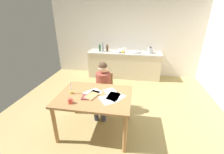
# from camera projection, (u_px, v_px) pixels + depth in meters

# --- Properties ---
(ground_plane) EXTENTS (5.20, 5.20, 0.04)m
(ground_plane) POSITION_uv_depth(u_px,v_px,m) (114.00, 114.00, 3.51)
(ground_plane) COLOR tan
(wall_back) EXTENTS (5.20, 0.12, 2.60)m
(wall_back) POSITION_uv_depth(u_px,v_px,m) (126.00, 38.00, 5.34)
(wall_back) COLOR silver
(wall_back) RESTS_ON ground
(kitchen_counter) EXTENTS (2.49, 0.64, 0.90)m
(kitchen_counter) POSITION_uv_depth(u_px,v_px,m) (124.00, 65.00, 5.35)
(kitchen_counter) COLOR beige
(kitchen_counter) RESTS_ON ground
(dining_table) EXTENTS (1.32, 0.99, 0.77)m
(dining_table) POSITION_uv_depth(u_px,v_px,m) (95.00, 100.00, 2.77)
(dining_table) COLOR #9E7042
(dining_table) RESTS_ON ground
(chair_at_table) EXTENTS (0.40, 0.40, 0.87)m
(chair_at_table) POSITION_uv_depth(u_px,v_px,m) (104.00, 90.00, 3.51)
(chair_at_table) COLOR #9E7042
(chair_at_table) RESTS_ON ground
(person_seated) EXTENTS (0.32, 0.59, 1.19)m
(person_seated) POSITION_uv_depth(u_px,v_px,m) (103.00, 86.00, 3.30)
(person_seated) COLOR brown
(person_seated) RESTS_ON ground
(coffee_mug) EXTENTS (0.11, 0.07, 0.09)m
(coffee_mug) POSITION_uv_depth(u_px,v_px,m) (70.00, 101.00, 2.47)
(coffee_mug) COLOR #D84C3F
(coffee_mug) RESTS_ON dining_table
(candlestick) EXTENTS (0.06, 0.06, 0.23)m
(candlestick) POSITION_uv_depth(u_px,v_px,m) (71.00, 91.00, 2.76)
(candlestick) COLOR gold
(candlestick) RESTS_ON dining_table
(book_magazine) EXTENTS (0.25, 0.30, 0.02)m
(book_magazine) POSITION_uv_depth(u_px,v_px,m) (92.00, 96.00, 2.69)
(book_magazine) COLOR tan
(book_magazine) RESTS_ON dining_table
(book_cookery) EXTENTS (0.16, 0.19, 0.02)m
(book_cookery) POSITION_uv_depth(u_px,v_px,m) (86.00, 97.00, 2.65)
(book_cookery) COLOR brown
(book_cookery) RESTS_ON dining_table
(paper_letter) EXTENTS (0.35, 0.36, 0.00)m
(paper_letter) POSITION_uv_depth(u_px,v_px,m) (93.00, 92.00, 2.83)
(paper_letter) COLOR white
(paper_letter) RESTS_ON dining_table
(paper_bill) EXTENTS (0.34, 0.36, 0.00)m
(paper_bill) POSITION_uv_depth(u_px,v_px,m) (111.00, 92.00, 2.84)
(paper_bill) COLOR white
(paper_bill) RESTS_ON dining_table
(paper_envelope) EXTENTS (0.33, 0.36, 0.00)m
(paper_envelope) POSITION_uv_depth(u_px,v_px,m) (117.00, 97.00, 2.67)
(paper_envelope) COLOR white
(paper_envelope) RESTS_ON dining_table
(paper_receipt) EXTENTS (0.26, 0.33, 0.00)m
(paper_receipt) POSITION_uv_depth(u_px,v_px,m) (114.00, 96.00, 2.70)
(paper_receipt) COLOR white
(paper_receipt) RESTS_ON dining_table
(paper_notice) EXTENTS (0.29, 0.34, 0.00)m
(paper_notice) POSITION_uv_depth(u_px,v_px,m) (93.00, 94.00, 2.76)
(paper_notice) COLOR white
(paper_notice) RESTS_ON dining_table
(paper_flyer) EXTENTS (0.34, 0.36, 0.00)m
(paper_flyer) POSITION_uv_depth(u_px,v_px,m) (107.00, 100.00, 2.59)
(paper_flyer) COLOR white
(paper_flyer) RESTS_ON dining_table
(sink_unit) EXTENTS (0.36, 0.36, 0.24)m
(sink_unit) POSITION_uv_depth(u_px,v_px,m) (135.00, 52.00, 5.11)
(sink_unit) COLOR #B2B7BC
(sink_unit) RESTS_ON kitchen_counter
(bottle_oil) EXTENTS (0.06, 0.06, 0.25)m
(bottle_oil) POSITION_uv_depth(u_px,v_px,m) (100.00, 48.00, 5.26)
(bottle_oil) COLOR #194C23
(bottle_oil) RESTS_ON kitchen_counter
(bottle_vinegar) EXTENTS (0.07, 0.07, 0.32)m
(bottle_vinegar) POSITION_uv_depth(u_px,v_px,m) (103.00, 47.00, 5.23)
(bottle_vinegar) COLOR #8C999E
(bottle_vinegar) RESTS_ON kitchen_counter
(bottle_wine_red) EXTENTS (0.07, 0.07, 0.25)m
(bottle_wine_red) POSITION_uv_depth(u_px,v_px,m) (107.00, 48.00, 5.25)
(bottle_wine_red) COLOR #593319
(bottle_wine_red) RESTS_ON kitchen_counter
(mixing_bowl) EXTENTS (0.24, 0.24, 0.11)m
(mixing_bowl) POSITION_uv_depth(u_px,v_px,m) (121.00, 51.00, 5.12)
(mixing_bowl) COLOR white
(mixing_bowl) RESTS_ON kitchen_counter
(stovetop_kettle) EXTENTS (0.18, 0.18, 0.22)m
(stovetop_kettle) POSITION_uv_depth(u_px,v_px,m) (150.00, 50.00, 5.00)
(stovetop_kettle) COLOR #B7BABF
(stovetop_kettle) RESTS_ON kitchen_counter
(wine_glass_near_sink) EXTENTS (0.07, 0.07, 0.15)m
(wine_glass_near_sink) POSITION_uv_depth(u_px,v_px,m) (126.00, 48.00, 5.26)
(wine_glass_near_sink) COLOR silver
(wine_glass_near_sink) RESTS_ON kitchen_counter
(wine_glass_by_kettle) EXTENTS (0.07, 0.07, 0.15)m
(wine_glass_by_kettle) POSITION_uv_depth(u_px,v_px,m) (123.00, 48.00, 5.28)
(wine_glass_by_kettle) COLOR silver
(wine_glass_by_kettle) RESTS_ON kitchen_counter
(wine_glass_back_left) EXTENTS (0.07, 0.07, 0.15)m
(wine_glass_back_left) POSITION_uv_depth(u_px,v_px,m) (120.00, 48.00, 5.29)
(wine_glass_back_left) COLOR silver
(wine_glass_back_left) RESTS_ON kitchen_counter
(teacup_on_counter) EXTENTS (0.11, 0.07, 0.09)m
(teacup_on_counter) POSITION_uv_depth(u_px,v_px,m) (123.00, 52.00, 5.03)
(teacup_on_counter) COLOR #F2CC4C
(teacup_on_counter) RESTS_ON kitchen_counter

